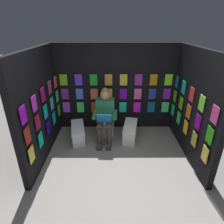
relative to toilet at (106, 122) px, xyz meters
name	(u,v)px	position (x,y,z in m)	size (l,w,h in m)	color
ground_plane	(118,190)	(-0.24, 1.73, -0.33)	(30.00, 30.00, 0.00)	gray
display_wall_back	(116,88)	(-0.24, -0.41, 0.70)	(2.88, 0.14, 2.05)	black
display_wall_left	(194,106)	(-1.68, 0.68, 0.70)	(0.14, 2.09, 2.05)	black
display_wall_right	(40,106)	(1.20, 0.68, 0.70)	(0.14, 2.09, 2.05)	black
toilet	(106,122)	(0.00, 0.00, 0.00)	(0.41, 0.56, 0.77)	white
person_reading	(105,116)	(0.01, 0.23, 0.27)	(0.54, 0.70, 1.19)	#286B42
comic_longbox_near	(130,132)	(-0.56, 0.19, -0.15)	(0.41, 0.78, 0.35)	white
comic_longbox_far	(78,133)	(0.63, 0.21, -0.16)	(0.43, 0.81, 0.32)	silver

